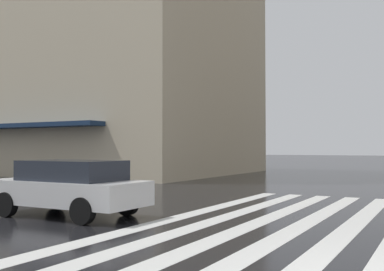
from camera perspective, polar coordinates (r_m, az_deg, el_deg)
name	(u,v)px	position (r m, az deg, el deg)	size (l,w,h in m)	color
zebra_crossing	(303,225)	(10.62, 13.65, -10.83)	(13.00, 6.50, 0.01)	silver
haussmann_block_mid	(84,44)	(35.95, -13.31, 11.10)	(15.98, 23.34, 19.61)	beige
car_white	(69,186)	(11.99, -15.12, -6.14)	(1.85, 4.10, 1.41)	silver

